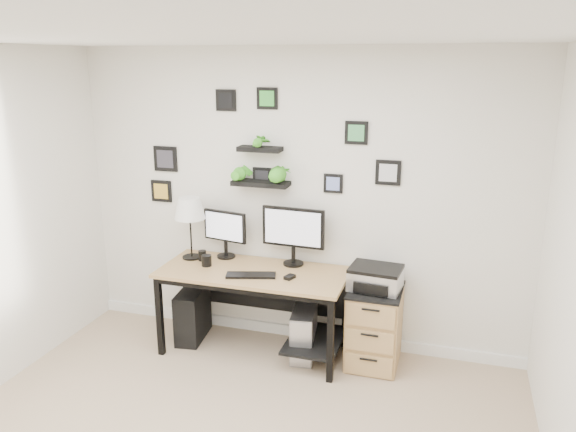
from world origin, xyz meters
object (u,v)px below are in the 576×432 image
(pc_tower_black, at_px, (193,314))
(file_cabinet, at_px, (374,326))
(pc_tower_grey, at_px, (304,333))
(printer, at_px, (375,278))
(monitor_right, at_px, (293,231))
(table_lamp, at_px, (190,210))
(desk, at_px, (259,283))
(mug, at_px, (207,261))
(monitor_left, at_px, (225,231))

(pc_tower_black, relative_size, file_cabinet, 0.70)
(pc_tower_grey, relative_size, printer, 1.04)
(monitor_right, bearing_deg, table_lamp, -174.19)
(desk, xyz_separation_m, pc_tower_black, (-0.66, 0.02, -0.39))
(monitor_right, bearing_deg, file_cabinet, -10.61)
(mug, distance_m, pc_tower_grey, 1.05)
(monitor_right, xyz_separation_m, file_cabinet, (0.75, -0.14, -0.72))
(file_cabinet, bearing_deg, desk, -176.67)
(table_lamp, bearing_deg, printer, -1.30)
(table_lamp, distance_m, pc_tower_grey, 1.47)
(table_lamp, relative_size, pc_tower_grey, 1.24)
(table_lamp, bearing_deg, file_cabinet, -1.57)
(pc_tower_grey, bearing_deg, mug, -177.35)
(monitor_right, distance_m, file_cabinet, 1.05)
(monitor_left, relative_size, table_lamp, 0.78)
(mug, height_order, pc_tower_black, mug)
(monitor_left, bearing_deg, monitor_right, -0.60)
(table_lamp, distance_m, printer, 1.73)
(monitor_left, height_order, mug, monitor_left)
(monitor_left, bearing_deg, printer, -5.76)
(table_lamp, bearing_deg, monitor_right, 5.81)
(desk, height_order, mug, mug)
(monitor_right, bearing_deg, pc_tower_grey, -52.45)
(mug, bearing_deg, monitor_right, 18.91)
(table_lamp, height_order, mug, table_lamp)
(pc_tower_black, distance_m, pc_tower_grey, 1.06)
(table_lamp, xyz_separation_m, pc_tower_grey, (1.09, -0.11, -0.99))
(monitor_left, xyz_separation_m, file_cabinet, (1.39, -0.15, -0.67))
(table_lamp, bearing_deg, pc_tower_grey, -5.76)
(file_cabinet, bearing_deg, table_lamp, 178.43)
(desk, relative_size, monitor_right, 2.88)
(desk, bearing_deg, pc_tower_grey, -0.76)
(monitor_left, bearing_deg, mug, -106.32)
(desk, xyz_separation_m, pc_tower_grey, (0.41, -0.01, -0.41))
(file_cabinet, distance_m, printer, 0.43)
(monitor_left, distance_m, mug, 0.33)
(printer, bearing_deg, file_cabinet, -42.29)
(monitor_right, xyz_separation_m, mug, (-0.71, -0.24, -0.26))
(file_cabinet, bearing_deg, monitor_left, 173.96)
(table_lamp, relative_size, mug, 5.74)
(pc_tower_grey, bearing_deg, table_lamp, 174.24)
(mug, distance_m, pc_tower_black, 0.60)
(monitor_left, height_order, file_cabinet, monitor_left)
(monitor_right, bearing_deg, monitor_left, 179.40)
(monitor_right, height_order, printer, monitor_right)
(monitor_left, relative_size, mug, 4.45)
(desk, relative_size, table_lamp, 2.85)
(monitor_right, bearing_deg, desk, -141.60)
(table_lamp, relative_size, pc_tower_black, 1.20)
(monitor_left, bearing_deg, table_lamp, -160.71)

